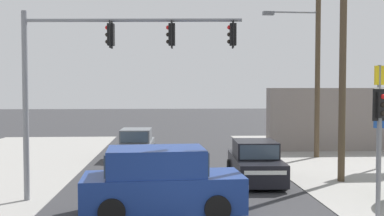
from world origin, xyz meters
The scene contains 9 objects.
lane_dash_far centered at (0.00, 8.00, 0.00)m, with size 0.20×2.40×0.01m, color silver.
utility_pole_midground_right centered at (5.87, 7.42, 5.61)m, with size 1.80×0.26×10.73m.
utility_pole_background_right centered at (6.83, 13.40, 5.54)m, with size 3.78×0.37×10.34m.
traffic_signal_mast centered at (-2.86, 4.97, 4.35)m, with size 6.88×0.78×6.00m.
pedestal_signal_right_kerb centered at (4.80, 2.19, 2.42)m, with size 0.43×0.31×3.56m.
shopfront_wall_far centered at (11.00, 16.00, 1.80)m, with size 12.00×1.00×3.60m, color gray.
sedan_receding_far centered at (2.62, 7.75, 0.70)m, with size 2.01×4.30×1.56m.
hatchback_kerbside_parked centered at (-2.33, 13.69, 0.70)m, with size 1.87×3.69×1.53m.
suv_oncoming_near centered at (-0.96, 3.36, 0.88)m, with size 4.65×2.30×1.90m.
Camera 1 is at (-0.80, -9.26, 3.57)m, focal length 42.00 mm.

